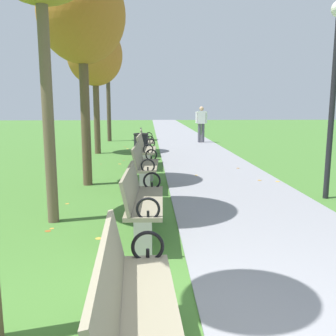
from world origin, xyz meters
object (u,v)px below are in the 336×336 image
at_px(park_bench_3, 144,165).
at_px(lamp_post, 335,71).
at_px(pedestrian_walking, 201,122).
at_px(trash_bin, 141,147).
at_px(tree_3, 82,16).
at_px(park_bench_4, 145,150).
at_px(park_bench_1, 134,311).
at_px(park_bench_2, 142,201).
at_px(park_bench_5, 146,141).
at_px(tree_4, 95,56).
at_px(tree_5, 108,63).

xyz_separation_m(park_bench_3, lamp_post, (3.38, -1.06, 1.82)).
distance_m(pedestrian_walking, trash_bin, 5.87).
bearing_deg(pedestrian_walking, tree_3, -112.88).
xyz_separation_m(park_bench_3, park_bench_4, (-0.00, 2.59, 0.00)).
bearing_deg(park_bench_1, park_bench_2, 90.00).
height_order(park_bench_5, tree_4, tree_4).
bearing_deg(park_bench_3, park_bench_4, 90.00).
xyz_separation_m(park_bench_5, tree_4, (-1.73, 0.43, 2.88)).
xyz_separation_m(park_bench_2, park_bench_4, (0.00, 5.50, 0.00)).
relative_size(park_bench_2, park_bench_5, 1.00).
bearing_deg(tree_4, trash_bin, -47.25).
height_order(park_bench_3, park_bench_5, same).
relative_size(tree_4, trash_bin, 5.28).
bearing_deg(tree_5, park_bench_5, -70.20).
relative_size(park_bench_2, lamp_post, 0.46).
bearing_deg(lamp_post, tree_3, 163.02).
height_order(park_bench_2, trash_bin, park_bench_2).
distance_m(pedestrian_walking, lamp_post, 10.34).
relative_size(tree_5, trash_bin, 5.23).
xyz_separation_m(tree_3, trash_bin, (1.09, 3.57, -3.06)).
xyz_separation_m(park_bench_5, trash_bin, (-0.15, -1.28, -0.06)).
distance_m(park_bench_5, tree_5, 6.12).
height_order(park_bench_3, pedestrian_walking, pedestrian_walking).
distance_m(tree_5, trash_bin, 7.19).
distance_m(tree_3, tree_4, 5.30).
xyz_separation_m(park_bench_1, trash_bin, (-0.15, 9.43, -0.06)).
bearing_deg(pedestrian_walking, park_bench_5, -122.14).
xyz_separation_m(park_bench_5, tree_3, (-1.23, -4.85, 2.99)).
relative_size(park_bench_1, park_bench_2, 1.00).
relative_size(tree_3, tree_4, 1.01).
xyz_separation_m(tree_5, lamp_post, (5.16, -11.21, -1.30)).
bearing_deg(park_bench_2, park_bench_3, 90.00).
xyz_separation_m(tree_3, tree_4, (-0.49, 5.28, -0.12)).
bearing_deg(tree_3, lamp_post, -16.98).
height_order(park_bench_5, tree_3, tree_3).
bearing_deg(park_bench_2, park_bench_1, -90.00).
distance_m(park_bench_1, park_bench_5, 10.71).
height_order(park_bench_5, pedestrian_walking, pedestrian_walking).
bearing_deg(park_bench_3, tree_5, 99.96).
relative_size(park_bench_3, pedestrian_walking, 1.00).
bearing_deg(park_bench_5, park_bench_3, -90.00).
bearing_deg(park_bench_4, park_bench_1, -90.00).
bearing_deg(park_bench_1, tree_5, 96.49).
xyz_separation_m(park_bench_2, park_bench_5, (-0.00, 8.10, 0.00)).
relative_size(park_bench_1, tree_4, 0.36).
bearing_deg(pedestrian_walking, park_bench_3, -105.16).
height_order(park_bench_1, tree_4, tree_4).
height_order(park_bench_4, park_bench_5, same).
height_order(trash_bin, lamp_post, lamp_post).
relative_size(tree_3, pedestrian_walking, 2.77).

